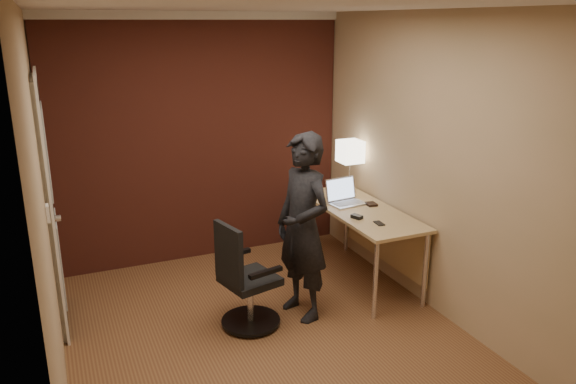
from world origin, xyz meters
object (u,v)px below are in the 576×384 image
object	(u,v)px
laptop	(344,196)
office_chair	(244,283)
desk	(367,220)
person	(303,227)
mouse	(357,217)
phone	(379,223)
wallet	(371,204)
desk_lamp	(350,152)

from	to	relation	value
laptop	office_chair	distance (m)	1.44
desk	person	size ratio (longest dim) A/B	0.95
desk	mouse	distance (m)	0.36
mouse	person	bearing A→B (deg)	173.80
laptop	phone	size ratio (longest dim) A/B	3.12
phone	wallet	world-z (taller)	wallet
phone	office_chair	distance (m)	1.28
desk_lamp	wallet	size ratio (longest dim) A/B	4.86
phone	person	world-z (taller)	person
laptop	mouse	distance (m)	0.46
desk_lamp	mouse	size ratio (longest dim) A/B	5.35
desk_lamp	phone	world-z (taller)	desk_lamp
office_chair	laptop	bearing A→B (deg)	26.16
desk_lamp	office_chair	bearing A→B (deg)	-148.29
desk_lamp	person	xyz separation A→B (m)	(-0.93, -0.89, -0.36)
mouse	wallet	bearing A→B (deg)	19.83
mouse	desk	bearing A→B (deg)	21.54
wallet	person	distance (m)	1.01
desk_lamp	person	size ratio (longest dim) A/B	0.34
mouse	wallet	xyz separation A→B (m)	(0.32, 0.27, -0.01)
desk	wallet	world-z (taller)	wallet
office_chair	wallet	bearing A→B (deg)	16.86
wallet	office_chair	bearing A→B (deg)	-163.14
wallet	laptop	bearing A→B (deg)	139.48
laptop	person	bearing A→B (deg)	-140.16
phone	desk_lamp	bearing A→B (deg)	81.10
desk	person	distance (m)	0.94
mouse	office_chair	distance (m)	1.19
office_chair	person	bearing A→B (deg)	1.47
person	wallet	bearing A→B (deg)	101.20
laptop	mouse	size ratio (longest dim) A/B	3.59
desk	wallet	distance (m)	0.16
desk_lamp	phone	bearing A→B (deg)	-103.75
desk_lamp	mouse	distance (m)	0.90
laptop	office_chair	world-z (taller)	laptop
phone	laptop	bearing A→B (deg)	94.24
phone	wallet	bearing A→B (deg)	70.83
phone	mouse	bearing A→B (deg)	123.30
laptop	desk_lamp	bearing A→B (deg)	52.99
phone	person	xyz separation A→B (m)	(-0.71, 0.04, 0.05)
laptop	wallet	bearing A→B (deg)	-40.52
person	desk	bearing A→B (deg)	100.41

